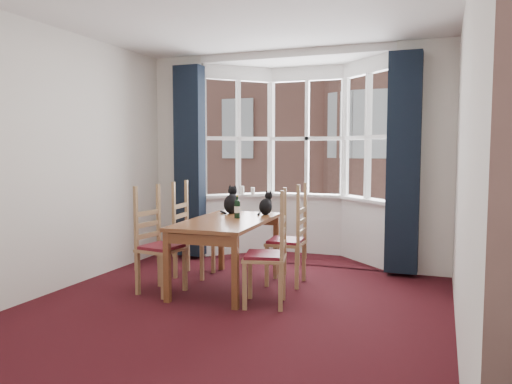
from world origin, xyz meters
The scene contains 22 objects.
floor centered at (0.00, 0.00, 0.00)m, with size 4.50×4.50×0.00m, color black.
ceiling centered at (0.00, 0.00, 2.80)m, with size 4.50×4.50×0.00m, color white.
wall_left centered at (-2.00, 0.00, 1.40)m, with size 4.50×4.50×0.00m, color silver.
wall_right centered at (2.00, 0.00, 1.40)m, with size 4.50×4.50×0.00m, color silver.
wall_near centered at (0.00, -2.25, 1.40)m, with size 4.00×4.00×0.00m, color silver.
wall_back_pier_left centered at (-1.65, 2.25, 1.40)m, with size 0.70×0.12×2.80m, color silver.
wall_back_pier_right centered at (1.65, 2.25, 1.40)m, with size 0.70×0.12×2.80m, color silver.
bay_window centered at (0.00, 2.75, 1.40)m, with size 2.76×0.94×2.80m.
curtain_left centered at (-1.42, 2.07, 1.35)m, with size 0.38×0.22×2.60m, color black.
curtain_right centered at (1.42, 2.07, 1.35)m, with size 0.38×0.22×2.60m, color black.
dining_table centered at (-0.34, 0.90, 0.67)m, with size 0.89×1.56×0.75m.
chair_left_near centered at (-0.99, 0.46, 0.47)m, with size 0.46×0.47×0.92m.
chair_left_far centered at (-1.00, 1.20, 0.47)m, with size 0.43×0.45×0.92m.
chair_right_near centered at (0.35, 0.46, 0.47)m, with size 0.49×0.50×0.92m.
chair_right_far centered at (0.32, 1.25, 0.47)m, with size 0.42×0.44×0.92m.
cat_left centered at (-0.51, 1.43, 0.88)m, with size 0.24×0.29×0.35m.
cat_right centered at (-0.09, 1.46, 0.86)m, with size 0.19×0.23×0.29m.
wine_bottle centered at (-0.29, 1.05, 0.86)m, with size 0.07×0.07×0.26m.
candle_tall centered at (-0.86, 2.60, 0.93)m, with size 0.06×0.06×0.12m, color white.
candle_short centered at (-0.70, 2.63, 0.92)m, with size 0.06×0.06×0.10m, color white.
street centered at (0.00, 32.25, -6.00)m, with size 80.00×80.00×0.00m, color #333335.
tenement_building centered at (0.00, 14.01, 1.60)m, with size 18.40×7.80×15.20m.
Camera 1 is at (1.86, -4.06, 1.52)m, focal length 35.00 mm.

